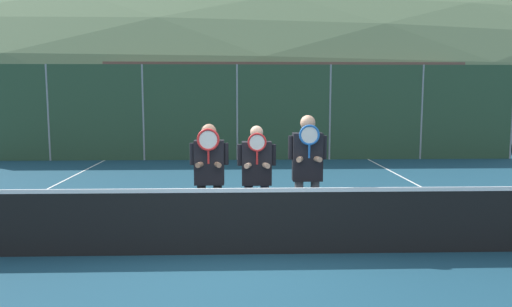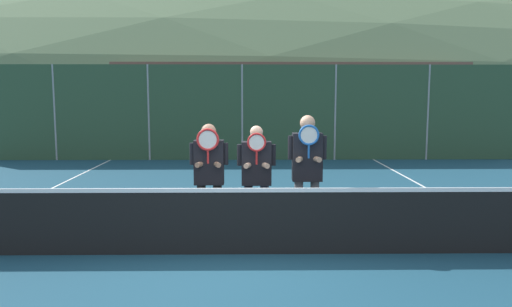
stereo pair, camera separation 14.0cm
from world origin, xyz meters
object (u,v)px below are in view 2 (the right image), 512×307
Objects in this scene: car_center at (375,127)px; car_right_of_center at (507,128)px; player_center_left at (256,173)px; car_left_of_center at (248,127)px; player_leftmost at (209,171)px; player_center_right at (307,167)px; car_far_left at (115,128)px.

car_right_of_center is (4.97, -0.17, -0.01)m from car_center.
player_center_left is 11.26m from car_left_of_center.
car_right_of_center is at bearing 47.81° from player_leftmost.
player_leftmost reaches higher than player_center_left.
car_far_left is (-5.87, 11.43, -0.24)m from player_center_right.
car_center is at bearing 65.09° from player_leftmost.
car_right_of_center is (10.34, 11.41, -0.17)m from player_leftmost.
car_center is (9.81, 0.22, 0.01)m from car_far_left.
player_center_right is 0.39× the size of car_right_of_center.
car_left_of_center is 4.84m from car_center.
car_left_of_center reaches higher than car_right_of_center.
car_left_of_center is at bearing -176.64° from car_center.
player_leftmost is 1.02× the size of player_center_left.
car_right_of_center is at bearing 0.19° from car_far_left.
player_center_left is at bearing 171.98° from player_center_right.
player_center_right is at bearing -62.81° from car_far_left.
car_far_left is 1.07× the size of car_center.
car_left_of_center is at bearing 87.26° from player_leftmost.
player_center_right is at bearing -85.47° from car_left_of_center.
player_center_left is (0.70, 0.03, -0.04)m from player_leftmost.
car_right_of_center is at bearing -1.93° from car_center.
player_center_left is at bearing -65.63° from car_far_left.
car_far_left reaches higher than car_right_of_center.
car_center reaches higher than car_right_of_center.
car_right_of_center is (14.78, 0.05, -0.01)m from car_far_left.
player_center_left is at bearing -89.19° from car_left_of_center.
player_center_left is 0.91× the size of player_center_right.
car_far_left is 0.97× the size of car_left_of_center.
player_center_right is 12.30m from car_center.
player_center_right reaches higher than car_far_left.
car_center is (4.83, 0.28, -0.04)m from car_left_of_center.
player_leftmost reaches higher than car_far_left.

